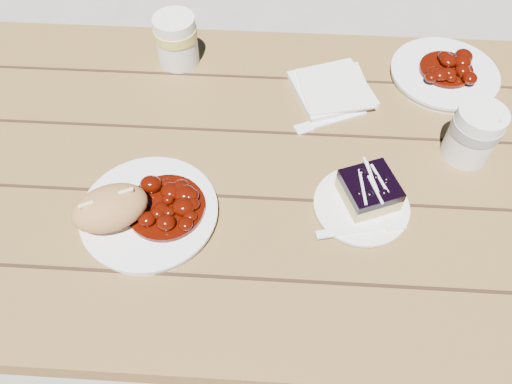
# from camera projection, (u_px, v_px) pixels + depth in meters

# --- Properties ---
(ground) EXTENTS (60.00, 60.00, 0.00)m
(ground) POSITION_uv_depth(u_px,v_px,m) (271.00, 315.00, 1.56)
(ground) COLOR gray
(ground) RESTS_ON ground
(picnic_table) EXTENTS (2.00, 1.55, 0.75)m
(picnic_table) POSITION_uv_depth(u_px,v_px,m) (278.00, 211.00, 1.08)
(picnic_table) COLOR brown
(picnic_table) RESTS_ON ground
(main_plate) EXTENTS (0.23, 0.23, 0.02)m
(main_plate) POSITION_uv_depth(u_px,v_px,m) (149.00, 213.00, 0.87)
(main_plate) COLOR white
(main_plate) RESTS_ON picnic_table
(goulash_stew) EXTENTS (0.14, 0.14, 0.04)m
(goulash_stew) POSITION_uv_depth(u_px,v_px,m) (164.00, 202.00, 0.85)
(goulash_stew) COLOR #410902
(goulash_stew) RESTS_ON main_plate
(bread_roll) EXTENTS (0.15, 0.13, 0.07)m
(bread_roll) POSITION_uv_depth(u_px,v_px,m) (110.00, 208.00, 0.83)
(bread_roll) COLOR #AD7842
(bread_roll) RESTS_ON main_plate
(dessert_plate) EXTENTS (0.16, 0.16, 0.01)m
(dessert_plate) POSITION_uv_depth(u_px,v_px,m) (361.00, 206.00, 0.88)
(dessert_plate) COLOR white
(dessert_plate) RESTS_ON picnic_table
(blueberry_cake) EXTENTS (0.11, 0.11, 0.05)m
(blueberry_cake) POSITION_uv_depth(u_px,v_px,m) (369.00, 190.00, 0.87)
(blueberry_cake) COLOR #D3C273
(blueberry_cake) RESTS_ON dessert_plate
(fork_dessert) EXTENTS (0.16, 0.06, 0.00)m
(fork_dessert) POSITION_uv_depth(u_px,v_px,m) (352.00, 230.00, 0.85)
(fork_dessert) COLOR white
(fork_dessert) RESTS_ON dessert_plate
(coffee_cup) EXTENTS (0.09, 0.09, 0.11)m
(coffee_cup) POSITION_uv_depth(u_px,v_px,m) (473.00, 134.00, 0.92)
(coffee_cup) COLOR white
(coffee_cup) RESTS_ON picnic_table
(napkin_stack) EXTENTS (0.19, 0.19, 0.01)m
(napkin_stack) POSITION_uv_depth(u_px,v_px,m) (332.00, 90.00, 1.05)
(napkin_stack) COLOR white
(napkin_stack) RESTS_ON picnic_table
(fork_table) EXTENTS (0.16, 0.09, 0.00)m
(fork_table) POSITION_uv_depth(u_px,v_px,m) (338.00, 119.00, 1.01)
(fork_table) COLOR white
(fork_table) RESTS_ON picnic_table
(second_plate) EXTENTS (0.22, 0.22, 0.02)m
(second_plate) POSITION_uv_depth(u_px,v_px,m) (444.00, 74.00, 1.08)
(second_plate) COLOR white
(second_plate) RESTS_ON picnic_table
(second_stew) EXTENTS (0.11, 0.11, 0.04)m
(second_stew) POSITION_uv_depth(u_px,v_px,m) (448.00, 64.00, 1.06)
(second_stew) COLOR #410902
(second_stew) RESTS_ON second_plate
(second_cup) EXTENTS (0.09, 0.09, 0.11)m
(second_cup) POSITION_uv_depth(u_px,v_px,m) (177.00, 40.00, 1.07)
(second_cup) COLOR white
(second_cup) RESTS_ON picnic_table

